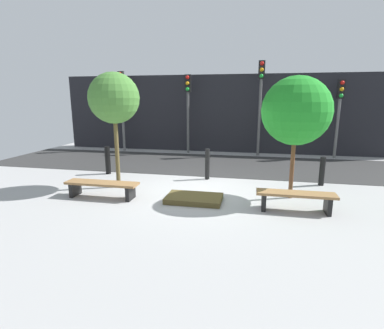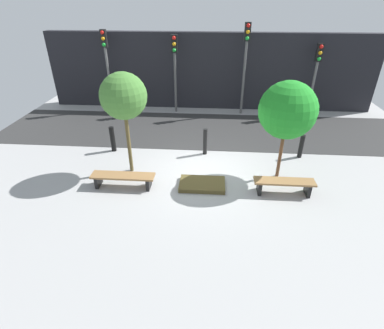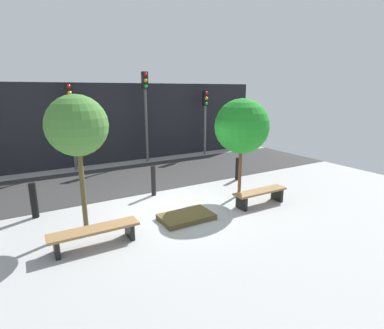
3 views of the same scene
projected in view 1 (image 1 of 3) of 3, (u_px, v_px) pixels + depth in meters
ground_plane at (200, 191)px, 8.46m from camera, size 18.00×18.00×0.00m
road_strip at (216, 164)px, 11.88m from camera, size 18.00×4.01×0.01m
building_facade at (225, 114)px, 14.50m from camera, size 16.20×0.50×3.67m
bench_left at (102, 186)px, 7.86m from camera, size 1.94×0.45×0.42m
bench_right at (295, 198)px, 6.90m from camera, size 1.78×0.43×0.45m
planter_bed at (194, 199)px, 7.62m from camera, size 1.41×0.86×0.14m
tree_behind_left_bench at (114, 99)px, 8.31m from camera, size 1.42×1.42×3.28m
tree_behind_right_bench at (296, 111)px, 7.42m from camera, size 1.71×1.71×3.12m
bollard_far_left at (108, 160)px, 10.31m from camera, size 0.18×0.18×0.96m
bollard_left at (207, 164)px, 9.62m from camera, size 0.15×0.15×0.99m
bollard_center at (322, 171)px, 8.95m from camera, size 0.16×0.16×0.86m
traffic_light_west at (122, 97)px, 14.47m from camera, size 0.28×0.27×3.83m
traffic_light_mid_west at (188, 100)px, 13.85m from camera, size 0.28×0.27×3.63m
traffic_light_mid_east at (261, 92)px, 13.13m from camera, size 0.28×0.27×4.16m
traffic_light_east at (340, 105)px, 12.60m from camera, size 0.28×0.27×3.33m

